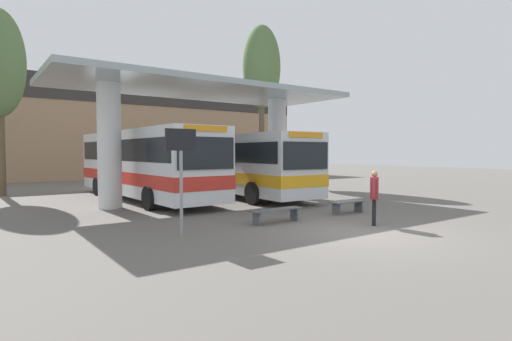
{
  "coord_description": "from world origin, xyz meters",
  "views": [
    {
      "loc": [
        -9.02,
        -7.47,
        2.32
      ],
      "look_at": [
        0.0,
        5.13,
        1.6
      ],
      "focal_mm": 28.0,
      "sensor_mm": 36.0,
      "label": 1
    }
  ],
  "objects": [
    {
      "name": "ground_plane",
      "position": [
        0.0,
        0.0,
        0.0
      ],
      "size": [
        100.0,
        100.0,
        0.0
      ],
      "primitive_type": "plane",
      "color": "#605B56"
    },
    {
      "name": "townhouse_backdrop",
      "position": [
        0.0,
        27.37,
        4.95
      ],
      "size": [
        40.0,
        0.58,
        8.49
      ],
      "color": "#9E7A5B",
      "rests_on": "ground_plane"
    },
    {
      "name": "station_canopy",
      "position": [
        0.0,
        9.34,
        4.38
      ],
      "size": [
        13.78,
        5.71,
        5.38
      ],
      "color": "silver",
      "rests_on": "ground_plane"
    },
    {
      "name": "transit_bus_left_bay",
      "position": [
        -2.13,
        11.53,
        1.85
      ],
      "size": [
        3.13,
        12.04,
        3.33
      ],
      "rotation": [
        0.0,
        0.0,
        3.18
      ],
      "color": "silver",
      "rests_on": "ground_plane"
    },
    {
      "name": "transit_bus_center_bay",
      "position": [
        2.4,
        10.04,
        1.77
      ],
      "size": [
        3.13,
        11.01,
        3.16
      ],
      "rotation": [
        0.0,
        0.0,
        3.1
      ],
      "color": "silver",
      "rests_on": "ground_plane"
    },
    {
      "name": "waiting_bench_near_pillar",
      "position": [
        2.53,
        2.7,
        0.34
      ],
      "size": [
        1.54,
        0.44,
        0.46
      ],
      "color": "#4C5156",
      "rests_on": "ground_plane"
    },
    {
      "name": "waiting_bench_mid_platform",
      "position": [
        -0.93,
        2.7,
        0.35
      ],
      "size": [
        1.97,
        0.44,
        0.46
      ],
      "color": "#4C5156",
      "rests_on": "ground_plane"
    },
    {
      "name": "info_sign_platform",
      "position": [
        -4.33,
        2.63,
        2.11
      ],
      "size": [
        0.9,
        0.09,
        2.96
      ],
      "color": "gray",
      "rests_on": "ground_plane"
    },
    {
      "name": "pedestrian_waiting",
      "position": [
        1.28,
        0.52,
        1.05
      ],
      "size": [
        0.56,
        0.47,
        1.73
      ],
      "rotation": [
        0.0,
        0.0,
        0.64
      ],
      "color": "black",
      "rests_on": "ground_plane"
    },
    {
      "name": "poplar_tree_behind_right",
      "position": [
        8.02,
        15.65,
        8.24
      ],
      "size": [
        2.7,
        2.7,
        11.34
      ],
      "color": "brown",
      "rests_on": "ground_plane"
    }
  ]
}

